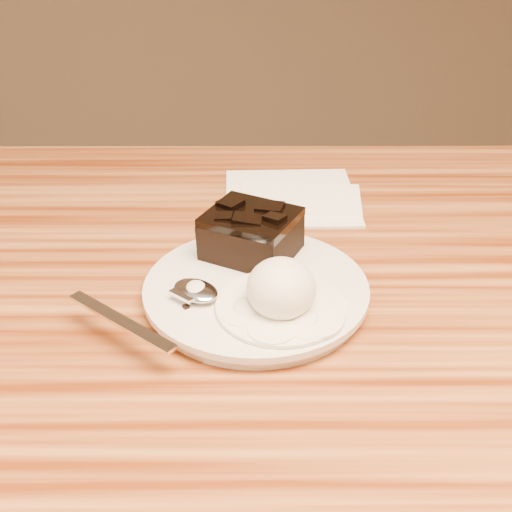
{
  "coord_description": "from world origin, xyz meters",
  "views": [
    {
      "loc": [
        -0.07,
        -0.44,
        1.09
      ],
      "look_at": [
        -0.07,
        0.05,
        0.79
      ],
      "focal_mm": 45.88,
      "sensor_mm": 36.0,
      "label": 1
    }
  ],
  "objects_px": {
    "plate": "(256,293)",
    "brownie": "(251,237)",
    "spoon": "(196,292)",
    "ice_cream_scoop": "(281,288)",
    "napkin": "(290,196)"
  },
  "relations": [
    {
      "from": "plate",
      "to": "brownie",
      "type": "height_order",
      "value": "brownie"
    },
    {
      "from": "brownie",
      "to": "napkin",
      "type": "xyz_separation_m",
      "value": [
        0.04,
        0.15,
        -0.03
      ]
    },
    {
      "from": "plate",
      "to": "napkin",
      "type": "distance_m",
      "value": 0.21
    },
    {
      "from": "brownie",
      "to": "spoon",
      "type": "bearing_deg",
      "value": -123.28
    },
    {
      "from": "plate",
      "to": "brownie",
      "type": "bearing_deg",
      "value": 94.58
    },
    {
      "from": "plate",
      "to": "brownie",
      "type": "xyz_separation_m",
      "value": [
        -0.0,
        0.05,
        0.03
      ]
    },
    {
      "from": "plate",
      "to": "ice_cream_scoop",
      "type": "height_order",
      "value": "ice_cream_scoop"
    },
    {
      "from": "plate",
      "to": "spoon",
      "type": "distance_m",
      "value": 0.06
    },
    {
      "from": "plate",
      "to": "napkin",
      "type": "bearing_deg",
      "value": 78.71
    },
    {
      "from": "brownie",
      "to": "spoon",
      "type": "xyz_separation_m",
      "value": [
        -0.05,
        -0.07,
        -0.01
      ]
    },
    {
      "from": "plate",
      "to": "ice_cream_scoop",
      "type": "xyz_separation_m",
      "value": [
        0.02,
        -0.03,
        0.03
      ]
    },
    {
      "from": "ice_cream_scoop",
      "to": "spoon",
      "type": "relative_size",
      "value": 0.35
    },
    {
      "from": "brownie",
      "to": "ice_cream_scoop",
      "type": "height_order",
      "value": "ice_cream_scoop"
    },
    {
      "from": "brownie",
      "to": "napkin",
      "type": "bearing_deg",
      "value": 73.33
    },
    {
      "from": "plate",
      "to": "spoon",
      "type": "relative_size",
      "value": 1.15
    }
  ]
}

